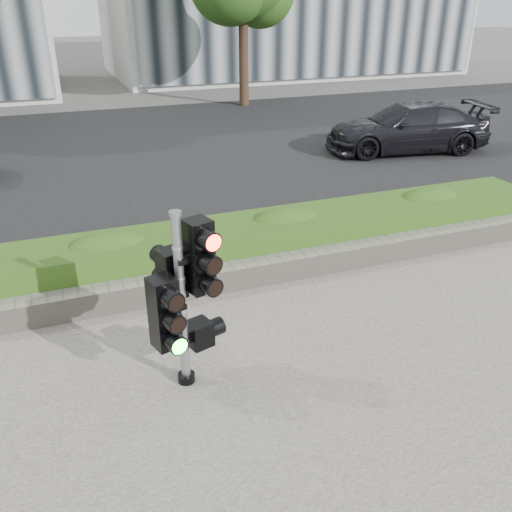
# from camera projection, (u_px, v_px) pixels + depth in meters

# --- Properties ---
(ground) EXTENTS (120.00, 120.00, 0.00)m
(ground) POSITION_uv_depth(u_px,v_px,m) (254.00, 372.00, 6.03)
(ground) COLOR #51514C
(ground) RESTS_ON ground
(road) EXTENTS (60.00, 13.00, 0.02)m
(road) POSITION_uv_depth(u_px,v_px,m) (121.00, 153.00, 14.45)
(road) COLOR black
(road) RESTS_ON ground
(curb) EXTENTS (60.00, 0.25, 0.12)m
(curb) POSITION_uv_depth(u_px,v_px,m) (184.00, 254.00, 8.66)
(curb) COLOR gray
(curb) RESTS_ON ground
(stone_wall) EXTENTS (12.00, 0.32, 0.34)m
(stone_wall) POSITION_uv_depth(u_px,v_px,m) (206.00, 281.00, 7.55)
(stone_wall) COLOR gray
(stone_wall) RESTS_ON sidewalk
(hedge) EXTENTS (12.00, 1.00, 0.68)m
(hedge) POSITION_uv_depth(u_px,v_px,m) (193.00, 251.00, 8.02)
(hedge) COLOR #548D2B
(hedge) RESTS_ON sidewalk
(traffic_signal) EXTENTS (0.71, 0.60, 1.96)m
(traffic_signal) POSITION_uv_depth(u_px,v_px,m) (182.00, 292.00, 5.41)
(traffic_signal) COLOR black
(traffic_signal) RESTS_ON sidewalk
(car_dark) EXTENTS (4.57, 2.56, 1.25)m
(car_dark) POSITION_uv_depth(u_px,v_px,m) (407.00, 128.00, 14.37)
(car_dark) COLOR black
(car_dark) RESTS_ON road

